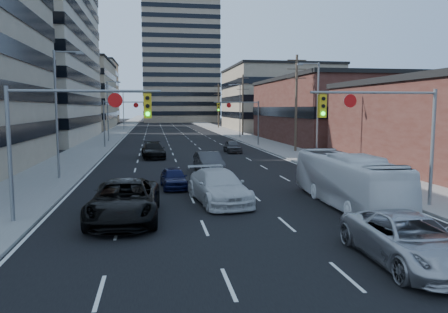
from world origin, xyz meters
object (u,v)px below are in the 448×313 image
silver_suv (409,240)px  sedan_blue (174,178)px  white_van (219,187)px  black_pickup (125,201)px  transit_bus (347,180)px

silver_suv → sedan_blue: 16.34m
white_van → silver_suv: size_ratio=1.04×
sedan_blue → white_van: bearing=-68.3°
black_pickup → transit_bus: size_ratio=0.67×
black_pickup → transit_bus: (11.20, 1.26, 0.45)m
white_van → transit_bus: 6.72m
silver_suv → transit_bus: size_ratio=0.59×
silver_suv → white_van: bearing=116.2°
white_van → silver_suv: (4.75, -10.13, -0.07)m
black_pickup → sedan_blue: black_pickup is taller
transit_bus → white_van: bearing=165.5°
silver_suv → sedan_blue: size_ratio=1.49×
white_van → sedan_blue: size_ratio=1.56×
white_van → transit_bus: (6.47, -1.76, 0.48)m
transit_bus → sedan_blue: (-8.64, 6.42, -0.69)m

